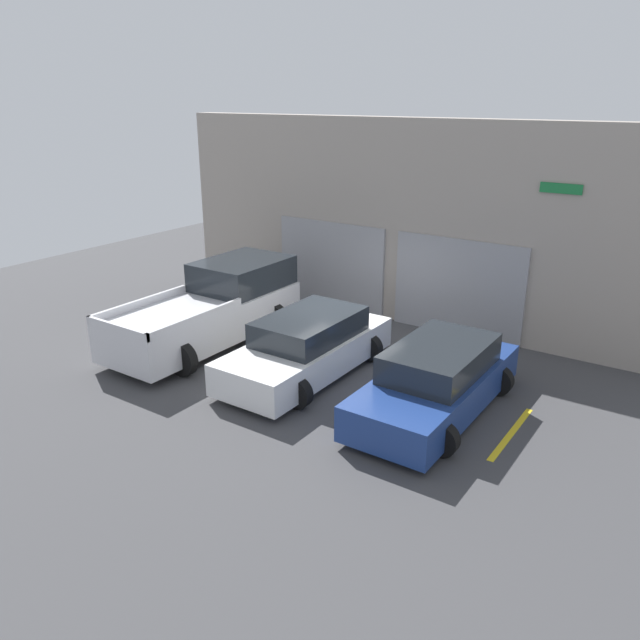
% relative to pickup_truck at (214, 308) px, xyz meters
% --- Properties ---
extents(ground_plane, '(28.00, 28.00, 0.00)m').
position_rel_pickup_truck_xyz_m(ground_plane, '(3.02, 0.81, -0.84)').
color(ground_plane, '#3D3D3F').
extents(shophouse_building, '(14.05, 0.68, 5.24)m').
position_rel_pickup_truck_xyz_m(shophouse_building, '(3.02, 4.10, 1.73)').
color(shophouse_building, '#9E9389').
rests_on(shophouse_building, ground).
extents(pickup_truck, '(2.46, 5.15, 1.83)m').
position_rel_pickup_truck_xyz_m(pickup_truck, '(0.00, 0.00, 0.00)').
color(pickup_truck, silver).
rests_on(pickup_truck, ground).
extents(sedan_white, '(2.13, 4.46, 1.33)m').
position_rel_pickup_truck_xyz_m(sedan_white, '(3.02, -0.29, -0.22)').
color(sedan_white, white).
rests_on(sedan_white, ground).
extents(sedan_side, '(2.11, 4.47, 1.34)m').
position_rel_pickup_truck_xyz_m(sedan_side, '(6.05, -0.29, -0.22)').
color(sedan_side, navy).
rests_on(sedan_side, ground).
extents(parking_stripe_far_left, '(0.12, 2.20, 0.01)m').
position_rel_pickup_truck_xyz_m(parking_stripe_far_left, '(-1.51, -0.32, -0.84)').
color(parking_stripe_far_left, gold).
rests_on(parking_stripe_far_left, ground).
extents(parking_stripe_left, '(0.12, 2.20, 0.01)m').
position_rel_pickup_truck_xyz_m(parking_stripe_left, '(1.51, -0.32, -0.84)').
color(parking_stripe_left, gold).
rests_on(parking_stripe_left, ground).
extents(parking_stripe_centre, '(0.12, 2.20, 0.01)m').
position_rel_pickup_truck_xyz_m(parking_stripe_centre, '(4.54, -0.32, -0.84)').
color(parking_stripe_centre, gold).
rests_on(parking_stripe_centre, ground).
extents(parking_stripe_right, '(0.12, 2.20, 0.01)m').
position_rel_pickup_truck_xyz_m(parking_stripe_right, '(7.56, -0.32, -0.84)').
color(parking_stripe_right, gold).
rests_on(parking_stripe_right, ground).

